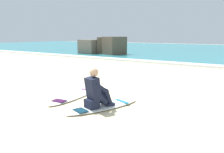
{
  "coord_description": "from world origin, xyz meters",
  "views": [
    {
      "loc": [
        4.51,
        -4.75,
        1.79
      ],
      "look_at": [
        0.58,
        0.95,
        0.55
      ],
      "focal_mm": 37.94,
      "sensor_mm": 36.0,
      "label": 1
    }
  ],
  "objects": [
    {
      "name": "ground_plane",
      "position": [
        0.0,
        0.0,
        0.0
      ],
      "size": [
        80.0,
        80.0,
        0.0
      ],
      "primitive_type": "plane",
      "color": "beige"
    },
    {
      "name": "sea",
      "position": [
        0.0,
        22.76,
        0.05
      ],
      "size": [
        80.0,
        28.0,
        0.1
      ],
      "primitive_type": "cube",
      "color": "teal",
      "rests_on": "ground"
    },
    {
      "name": "breaking_foam",
      "position": [
        0.0,
        9.06,
        0.06
      ],
      "size": [
        80.0,
        0.9,
        0.11
      ],
      "primitive_type": "cube",
      "color": "white",
      "rests_on": "ground"
    },
    {
      "name": "surfboard_main",
      "position": [
        1.17,
        -0.26,
        0.04
      ],
      "size": [
        1.14,
        2.12,
        0.08
      ],
      "color": "white",
      "rests_on": "ground"
    },
    {
      "name": "surfer_seated",
      "position": [
        1.1,
        -0.47,
        0.44
      ],
      "size": [
        0.54,
        0.77,
        0.95
      ],
      "color": "black",
      "rests_on": "surfboard_main"
    },
    {
      "name": "surfboard_spare_near",
      "position": [
        -0.15,
        0.13,
        0.04
      ],
      "size": [
        0.84,
        2.35,
        0.08
      ],
      "color": "white",
      "rests_on": "ground"
    },
    {
      "name": "rock_outcrop_distant",
      "position": [
        -7.88,
        11.91,
        0.74
      ],
      "size": [
        4.11,
        2.34,
        1.58
      ],
      "color": "#756656",
      "rests_on": "ground"
    }
  ]
}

